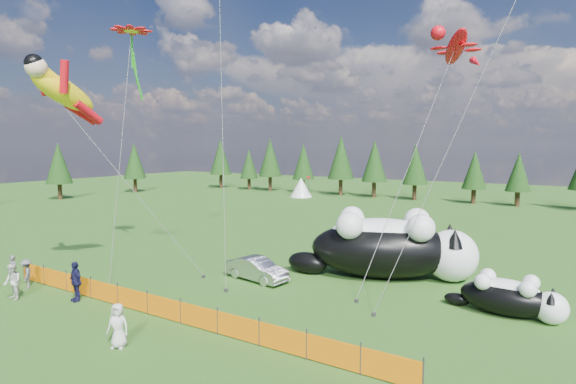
% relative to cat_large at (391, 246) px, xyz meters
% --- Properties ---
extents(ground, '(160.00, 160.00, 0.00)m').
position_rel_cat_large_xyz_m(ground, '(-6.24, -7.96, -1.82)').
color(ground, '#0C3209').
rests_on(ground, ground).
extents(safety_fence, '(22.06, 0.06, 1.10)m').
position_rel_cat_large_xyz_m(safety_fence, '(-6.24, -10.96, -1.32)').
color(safety_fence, '#262626').
rests_on(safety_fence, ground).
extents(tree_line, '(90.00, 4.00, 8.00)m').
position_rel_cat_large_xyz_m(tree_line, '(-6.24, 37.04, 2.18)').
color(tree_line, black).
rests_on(tree_line, ground).
extents(festival_tents, '(50.00, 3.20, 2.80)m').
position_rel_cat_large_xyz_m(festival_tents, '(4.76, 32.04, -0.42)').
color(festival_tents, white).
rests_on(festival_tents, ground).
extents(cat_large, '(10.23, 6.26, 3.83)m').
position_rel_cat_large_xyz_m(cat_large, '(0.00, 0.00, 0.00)').
color(cat_large, black).
rests_on(cat_large, ground).
extents(cat_small, '(5.04, 1.98, 1.82)m').
position_rel_cat_large_xyz_m(cat_small, '(6.35, -2.77, -0.96)').
color(cat_small, black).
rests_on(cat_small, ground).
extents(car, '(3.94, 1.89, 1.25)m').
position_rel_cat_large_xyz_m(car, '(-6.09, -4.31, -1.20)').
color(car, silver).
rests_on(car, ground).
extents(spectator_a, '(0.64, 0.47, 1.62)m').
position_rel_cat_large_xyz_m(spectator_a, '(-16.60, -11.85, -1.01)').
color(spectator_a, '#535257').
rests_on(spectator_a, ground).
extents(spectator_b, '(0.94, 0.65, 1.77)m').
position_rel_cat_large_xyz_m(spectator_b, '(-14.20, -13.09, -0.93)').
color(spectator_b, beige).
rests_on(spectator_b, ground).
extents(spectator_c, '(1.22, 0.79, 1.92)m').
position_rel_cat_large_xyz_m(spectator_c, '(-11.52, -11.56, -0.86)').
color(spectator_c, '#16153A').
rests_on(spectator_c, ground).
extents(spectator_d, '(1.11, 0.99, 1.54)m').
position_rel_cat_large_xyz_m(spectator_d, '(-15.43, -11.77, -1.05)').
color(spectator_d, '#535257').
rests_on(spectator_d, ground).
extents(spectator_e, '(0.95, 0.80, 1.66)m').
position_rel_cat_large_xyz_m(spectator_e, '(-5.58, -13.76, -0.99)').
color(spectator_e, beige).
rests_on(spectator_e, ground).
extents(superhero_kite, '(7.64, 6.39, 13.15)m').
position_rel_cat_large_xyz_m(superhero_kite, '(-14.55, -9.78, 8.37)').
color(superhero_kite, yellow).
rests_on(superhero_kite, ground).
extents(gecko_kite, '(4.69, 11.49, 15.58)m').
position_rel_cat_large_xyz_m(gecko_kite, '(2.35, 3.69, 11.20)').
color(gecko_kite, red).
rests_on(gecko_kite, ground).
extents(flower_kite, '(4.90, 6.35, 15.31)m').
position_rel_cat_large_xyz_m(flower_kite, '(-14.92, -4.96, 12.39)').
color(flower_kite, red).
rests_on(flower_kite, ground).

